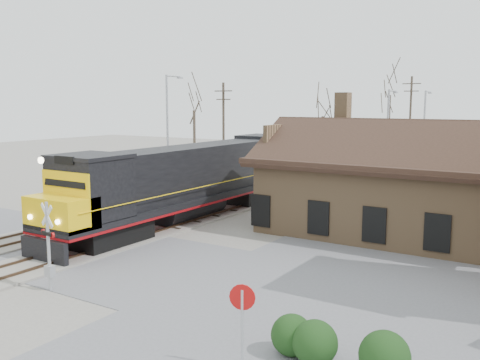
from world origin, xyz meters
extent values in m
plane|color=gray|center=(0.00, 0.00, 0.00)|extent=(140.00, 140.00, 0.00)
cube|color=slate|center=(0.00, 0.00, 0.01)|extent=(60.00, 9.00, 0.03)
cube|color=gray|center=(0.00, 15.00, 0.06)|extent=(3.40, 90.00, 0.12)
cube|color=#473323|center=(-0.72, 15.00, 0.17)|extent=(0.08, 90.00, 0.14)
cube|color=#473323|center=(0.72, 15.00, 0.17)|extent=(0.08, 90.00, 0.14)
cube|color=gray|center=(-4.50, 15.00, 0.06)|extent=(3.40, 90.00, 0.12)
cube|color=#473323|center=(-5.22, 15.00, 0.17)|extent=(0.08, 90.00, 0.14)
cube|color=#473323|center=(-3.78, 15.00, 0.17)|extent=(0.08, 90.00, 0.14)
cube|color=#8D6B49|center=(12.00, 12.00, 2.00)|extent=(14.00, 8.00, 4.00)
cube|color=black|center=(12.00, 12.00, 4.10)|extent=(15.20, 9.20, 0.30)
cube|color=black|center=(12.00, 9.70, 5.10)|extent=(15.00, 4.71, 2.66)
cube|color=black|center=(12.00, 14.30, 5.10)|extent=(15.00, 4.71, 2.66)
cube|color=#8D6B49|center=(8.00, 13.50, 6.80)|extent=(0.80, 0.80, 2.20)
cube|color=black|center=(0.00, 1.64, 0.59)|extent=(2.69, 4.31, 1.08)
cube|color=black|center=(0.00, 15.64, 0.59)|extent=(2.69, 4.31, 1.08)
cube|color=black|center=(0.00, 8.64, 1.45)|extent=(3.23, 21.54, 0.38)
cube|color=maroon|center=(0.00, 8.64, 1.22)|extent=(3.25, 21.54, 0.13)
cube|color=black|center=(0.00, 9.99, 3.12)|extent=(2.80, 15.61, 3.02)
cube|color=black|center=(0.00, 0.67, 3.12)|extent=(3.23, 3.02, 3.02)
cube|color=yellow|center=(0.00, -1.16, 2.21)|extent=(3.23, 1.94, 1.51)
cube|color=black|center=(0.00, -2.23, 0.59)|extent=(3.02, 0.25, 1.08)
cylinder|color=#FFF2CC|center=(0.00, -2.15, 4.74)|extent=(0.30, 0.10, 0.30)
cube|color=black|center=(0.00, 23.68, 0.59)|extent=(2.69, 4.31, 1.08)
cube|color=black|center=(0.00, 37.68, 0.59)|extent=(2.69, 4.31, 1.08)
cube|color=black|center=(0.00, 30.68, 1.45)|extent=(3.23, 21.54, 0.38)
cube|color=maroon|center=(0.00, 30.68, 1.22)|extent=(3.25, 21.54, 0.13)
cube|color=black|center=(0.00, 32.02, 3.12)|extent=(2.80, 15.61, 3.02)
cube|color=black|center=(0.00, 22.71, 3.12)|extent=(3.23, 3.02, 3.02)
cube|color=black|center=(0.00, 20.88, 2.21)|extent=(3.23, 1.94, 1.51)
cube|color=black|center=(0.00, 19.81, 0.59)|extent=(3.02, 0.25, 1.08)
cylinder|color=#A5A8AD|center=(3.20, -4.42, 1.76)|extent=(0.12, 0.12, 3.53)
cube|color=silver|center=(3.20, -4.42, 3.00)|extent=(0.91, 0.24, 0.92)
cube|color=silver|center=(3.20, -4.42, 3.00)|extent=(0.91, 0.24, 0.92)
cube|color=black|center=(3.20, -4.42, 2.29)|extent=(0.81, 0.32, 0.13)
cylinder|color=#B20C0C|center=(2.82, -4.33, 2.29)|extent=(0.22, 0.12, 0.21)
cylinder|color=#B20C0C|center=(3.59, -4.50, 2.29)|extent=(0.22, 0.12, 0.21)
cube|color=#A5A8AD|center=(3.20, -4.42, 0.79)|extent=(0.35, 0.26, 0.44)
cylinder|color=#A5A8AD|center=(-7.33, 5.46, 1.94)|extent=(0.14, 0.14, 3.88)
cube|color=silver|center=(-7.33, 5.46, 3.30)|extent=(1.01, 0.15, 1.01)
cube|color=silver|center=(-7.33, 5.46, 3.30)|extent=(1.01, 0.15, 1.01)
cube|color=black|center=(-7.33, 5.46, 2.52)|extent=(0.88, 0.25, 0.15)
cylinder|color=#B20C0C|center=(-6.90, 5.42, 2.52)|extent=(0.24, 0.11, 0.23)
cylinder|color=#B20C0C|center=(-7.77, 5.51, 2.52)|extent=(0.24, 0.11, 0.23)
cube|color=#A5A8AD|center=(-7.33, 5.46, 0.87)|extent=(0.39, 0.29, 0.48)
cylinder|color=#A5A8AD|center=(12.88, -5.69, 1.15)|extent=(0.08, 0.08, 2.30)
cylinder|color=#B20C0C|center=(12.88, -5.69, 2.09)|extent=(0.71, 0.26, 0.73)
sphere|color=black|center=(13.64, -4.19, 0.61)|extent=(1.23, 1.23, 1.23)
sphere|color=black|center=(14.44, -4.35, 0.65)|extent=(1.29, 1.29, 1.29)
sphere|color=black|center=(16.36, -4.18, 0.68)|extent=(1.37, 1.37, 1.37)
cylinder|color=#A5A8AD|center=(-7.93, 15.98, 4.75)|extent=(0.18, 0.18, 9.50)
cylinder|color=#A5A8AD|center=(-7.93, 16.88, 9.40)|extent=(0.12, 1.80, 0.12)
cube|color=#A5A8AD|center=(-7.93, 17.68, 9.30)|extent=(0.25, 0.50, 0.12)
cylinder|color=#A5A8AD|center=(7.86, 23.03, 4.14)|extent=(0.18, 0.18, 8.27)
cylinder|color=#A5A8AD|center=(7.86, 23.93, 8.17)|extent=(0.12, 1.80, 0.12)
cube|color=#A5A8AD|center=(7.86, 24.73, 8.07)|extent=(0.25, 0.50, 0.12)
cylinder|color=#A5A8AD|center=(8.07, 33.37, 4.19)|extent=(0.18, 0.18, 8.38)
cylinder|color=#A5A8AD|center=(8.07, 34.27, 8.28)|extent=(0.12, 1.80, 0.12)
cube|color=#A5A8AD|center=(8.07, 35.07, 8.18)|extent=(0.25, 0.50, 0.12)
cylinder|color=#382D23|center=(-9.02, 25.65, 4.59)|extent=(0.24, 0.24, 9.19)
cube|color=#382D23|center=(-9.02, 25.65, 8.39)|extent=(2.00, 0.10, 0.10)
cube|color=#382D23|center=(-9.02, 25.65, 7.59)|extent=(1.60, 0.10, 0.10)
cylinder|color=#382D23|center=(4.38, 42.38, 5.06)|extent=(0.24, 0.24, 10.12)
cube|color=#382D23|center=(4.38, 42.38, 9.32)|extent=(2.00, 0.10, 0.10)
cube|color=#382D23|center=(4.38, 42.38, 8.52)|extent=(1.60, 0.10, 0.10)
cylinder|color=#382D23|center=(-17.70, 32.37, 3.20)|extent=(0.32, 0.32, 6.39)
cylinder|color=#382D23|center=(-4.77, 39.60, 2.86)|extent=(0.32, 0.32, 5.72)
cylinder|color=#382D23|center=(1.08, 45.48, 4.08)|extent=(0.32, 0.32, 8.16)
camera|label=1|loc=(20.25, -17.38, 7.30)|focal=40.00mm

